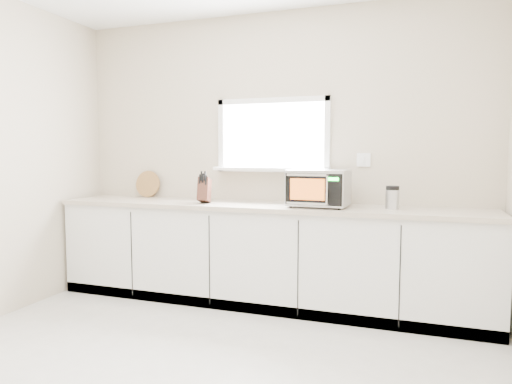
% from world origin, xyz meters
% --- Properties ---
extents(back_wall, '(4.00, 0.17, 2.70)m').
position_xyz_m(back_wall, '(0.00, 2.00, 1.36)').
color(back_wall, beige).
rests_on(back_wall, ground).
extents(cabinets, '(3.92, 0.60, 0.88)m').
position_xyz_m(cabinets, '(0.00, 1.70, 0.44)').
color(cabinets, silver).
rests_on(cabinets, ground).
extents(countertop, '(3.92, 0.64, 0.04)m').
position_xyz_m(countertop, '(0.00, 1.69, 0.90)').
color(countertop, '#B3A994').
rests_on(countertop, cabinets).
extents(microwave, '(0.51, 0.43, 0.32)m').
position_xyz_m(microwave, '(0.51, 1.67, 1.09)').
color(microwave, black).
rests_on(microwave, countertop).
extents(knife_block, '(0.14, 0.22, 0.30)m').
position_xyz_m(knife_block, '(-0.54, 1.60, 1.05)').
color(knife_block, '#4D261B').
rests_on(knife_block, countertop).
extents(cutting_board, '(0.28, 0.07, 0.28)m').
position_xyz_m(cutting_board, '(-1.36, 1.94, 1.06)').
color(cutting_board, '#A77140').
rests_on(cutting_board, countertop).
extents(coffee_grinder, '(0.13, 0.13, 0.19)m').
position_xyz_m(coffee_grinder, '(1.12, 1.71, 1.02)').
color(coffee_grinder, '#B2B5BA').
rests_on(coffee_grinder, countertop).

